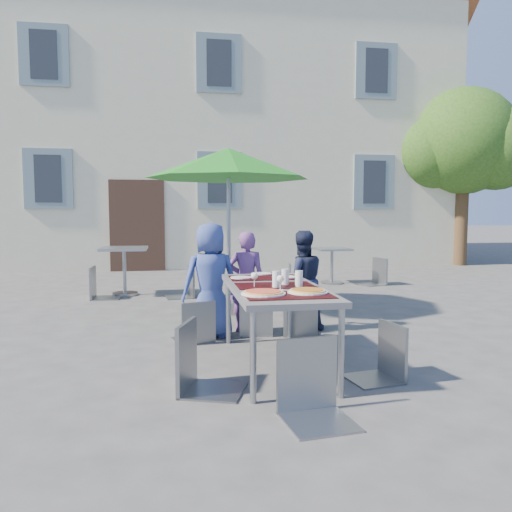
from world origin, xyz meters
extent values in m
plane|color=#404042|center=(0.00, 0.00, 0.00)|extent=(90.00, 90.00, 0.00)
cube|color=beige|center=(0.00, 11.50, 3.50)|extent=(13.00, 8.00, 7.00)
cube|color=brown|center=(0.00, 11.50, 7.00)|extent=(13.60, 8.20, 8.20)
cube|color=#39251B|center=(-2.00, 7.47, 1.10)|extent=(1.30, 0.06, 2.20)
cube|color=slate|center=(-4.00, 7.47, 2.20)|extent=(1.10, 0.06, 1.40)
cube|color=#262B33|center=(-4.00, 7.45, 2.20)|extent=(0.60, 0.04, 1.10)
cube|color=slate|center=(-4.00, 7.47, 5.00)|extent=(1.10, 0.06, 1.40)
cube|color=#262B33|center=(-4.00, 7.45, 5.00)|extent=(0.60, 0.04, 1.10)
cube|color=slate|center=(0.00, 7.47, 2.20)|extent=(1.10, 0.06, 1.40)
cube|color=#262B33|center=(0.00, 7.45, 2.20)|extent=(0.60, 0.04, 1.10)
cube|color=slate|center=(0.00, 7.47, 5.00)|extent=(1.10, 0.06, 1.40)
cube|color=#262B33|center=(0.00, 7.45, 5.00)|extent=(0.60, 0.04, 1.10)
cube|color=slate|center=(4.00, 7.47, 2.20)|extent=(1.10, 0.06, 1.40)
cube|color=#262B33|center=(4.00, 7.45, 2.20)|extent=(0.60, 0.04, 1.10)
cube|color=slate|center=(4.00, 7.47, 5.00)|extent=(1.10, 0.06, 1.40)
cube|color=#262B33|center=(4.00, 7.45, 5.00)|extent=(0.60, 0.04, 1.10)
cylinder|color=#4A351F|center=(6.50, 7.50, 1.40)|extent=(0.36, 0.36, 2.80)
sphere|color=#214813|center=(6.50, 7.50, 3.30)|extent=(2.80, 2.80, 2.80)
sphere|color=#214813|center=(5.70, 7.80, 3.00)|extent=(2.00, 2.00, 2.00)
sphere|color=#214813|center=(7.20, 7.10, 3.10)|extent=(2.20, 2.20, 2.20)
sphere|color=#214813|center=(6.70, 8.10, 3.80)|extent=(1.80, 1.80, 1.80)
cube|color=#454449|center=(-0.22, -0.44, 0.72)|extent=(0.80, 1.85, 0.05)
cylinder|color=gray|center=(-0.56, -1.31, 0.35)|extent=(0.05, 0.05, 0.70)
cylinder|color=gray|center=(0.12, -1.31, 0.35)|extent=(0.05, 0.05, 0.70)
cylinder|color=gray|center=(-0.56, 0.42, 0.35)|extent=(0.05, 0.05, 0.70)
cylinder|color=gray|center=(0.12, 0.42, 0.35)|extent=(0.05, 0.05, 0.70)
cube|color=black|center=(-0.22, -0.99, 0.75)|extent=(0.70, 0.42, 0.01)
cube|color=black|center=(-0.22, -0.44, 0.75)|extent=(0.70, 0.42, 0.01)
cube|color=black|center=(-0.22, 0.11, 0.75)|extent=(0.70, 0.42, 0.01)
cylinder|color=white|center=(-0.41, -0.93, 0.76)|extent=(0.36, 0.36, 0.01)
cylinder|color=tan|center=(-0.41, -0.93, 0.77)|extent=(0.32, 0.32, 0.01)
cylinder|color=#AE2910|center=(-0.41, -0.93, 0.78)|extent=(0.28, 0.28, 0.01)
cylinder|color=white|center=(-0.04, -0.90, 0.76)|extent=(0.34, 0.34, 0.01)
cylinder|color=tan|center=(-0.04, -0.90, 0.77)|extent=(0.30, 0.30, 0.01)
cylinder|color=#8B3109|center=(-0.04, -0.90, 0.78)|extent=(0.26, 0.26, 0.01)
cylinder|color=silver|center=(-0.23, -0.56, 0.82)|extent=(0.07, 0.07, 0.15)
cylinder|color=silver|center=(-0.12, -0.42, 0.82)|extent=(0.07, 0.07, 0.15)
cylinder|color=silver|center=(-0.02, -0.56, 0.82)|extent=(0.07, 0.07, 0.15)
cylinder|color=silver|center=(-0.42, -0.50, 0.75)|extent=(0.06, 0.06, 0.00)
cylinder|color=silver|center=(-0.42, -0.50, 0.79)|extent=(0.01, 0.01, 0.08)
sphere|color=silver|center=(-0.42, -0.50, 0.85)|extent=(0.06, 0.06, 0.06)
cylinder|color=silver|center=(-0.22, -0.71, 0.75)|extent=(0.06, 0.06, 0.00)
cylinder|color=silver|center=(-0.22, -0.71, 0.79)|extent=(0.01, 0.01, 0.08)
sphere|color=silver|center=(-0.22, -0.71, 0.85)|extent=(0.06, 0.06, 0.06)
cylinder|color=white|center=(-0.45, 0.11, 0.76)|extent=(0.22, 0.22, 0.01)
cube|color=#96999D|center=(-0.31, 0.11, 0.76)|extent=(0.02, 0.18, 0.00)
cylinder|color=white|center=(0.00, 0.08, 0.76)|extent=(0.22, 0.22, 0.01)
cube|color=#96999D|center=(0.14, 0.08, 0.76)|extent=(0.02, 0.18, 0.00)
cylinder|color=white|center=(-0.20, 0.39, 0.76)|extent=(0.22, 0.22, 0.01)
cube|color=#96999D|center=(-0.06, 0.39, 0.76)|extent=(0.02, 0.18, 0.00)
imported|color=#33458D|center=(-0.72, 0.73, 0.65)|extent=(0.71, 0.53, 1.31)
imported|color=#683D7E|center=(-0.28, 0.93, 0.60)|extent=(0.50, 0.39, 1.20)
imported|color=#1B213C|center=(0.39, 0.92, 0.60)|extent=(0.59, 0.35, 1.20)
cube|color=gray|center=(-0.93, 0.62, 0.41)|extent=(0.49, 0.49, 0.03)
cube|color=gray|center=(-0.87, 0.44, 0.64)|extent=(0.38, 0.15, 0.46)
cylinder|color=gray|center=(-0.83, 0.83, 0.20)|extent=(0.02, 0.02, 0.41)
cylinder|color=gray|center=(-1.14, 0.72, 0.20)|extent=(0.02, 0.02, 0.41)
cylinder|color=gray|center=(-0.72, 0.51, 0.20)|extent=(0.02, 0.02, 0.41)
cylinder|color=gray|center=(-1.04, 0.41, 0.20)|extent=(0.02, 0.02, 0.41)
cube|color=gray|center=(-0.18, 0.83, 0.41)|extent=(0.44, 0.44, 0.03)
cube|color=gray|center=(-0.21, 0.65, 0.63)|extent=(0.38, 0.09, 0.45)
cylinder|color=gray|center=(0.00, 0.96, 0.20)|extent=(0.02, 0.02, 0.40)
cylinder|color=gray|center=(-0.32, 1.01, 0.20)|extent=(0.02, 0.02, 0.40)
cylinder|color=gray|center=(-0.05, 0.64, 0.20)|extent=(0.02, 0.02, 0.40)
cylinder|color=gray|center=(-0.37, 0.69, 0.20)|extent=(0.02, 0.02, 0.40)
cube|color=gray|center=(0.34, 0.68, 0.42)|extent=(0.50, 0.50, 0.03)
cube|color=gray|center=(0.27, 0.51, 0.65)|extent=(0.37, 0.17, 0.46)
cylinder|color=gray|center=(0.56, 0.77, 0.20)|extent=(0.02, 0.02, 0.41)
cylinder|color=gray|center=(0.25, 0.89, 0.20)|extent=(0.02, 0.02, 0.41)
cylinder|color=gray|center=(0.43, 0.46, 0.20)|extent=(0.02, 0.02, 0.41)
cylinder|color=gray|center=(0.12, 0.58, 0.20)|extent=(0.02, 0.02, 0.41)
cube|color=gray|center=(-0.83, -1.02, 0.50)|extent=(0.59, 0.59, 0.03)
cube|color=gray|center=(-1.04, -0.95, 0.77)|extent=(0.18, 0.45, 0.55)
cylinder|color=gray|center=(-0.70, -1.27, 0.24)|extent=(0.02, 0.02, 0.49)
cylinder|color=gray|center=(-0.57, -0.89, 0.24)|extent=(0.02, 0.02, 0.49)
cylinder|color=gray|center=(-1.08, -1.14, 0.24)|extent=(0.02, 0.02, 0.49)
cylinder|color=gray|center=(-0.95, -0.76, 0.24)|extent=(0.02, 0.02, 0.49)
cube|color=gray|center=(0.52, -0.97, 0.43)|extent=(0.46, 0.46, 0.03)
cube|color=gray|center=(0.71, -0.93, 0.67)|extent=(0.10, 0.40, 0.48)
cylinder|color=gray|center=(0.33, -0.83, 0.21)|extent=(0.02, 0.02, 0.42)
cylinder|color=gray|center=(0.38, -1.16, 0.21)|extent=(0.02, 0.02, 0.42)
cylinder|color=gray|center=(0.66, -0.77, 0.21)|extent=(0.02, 0.02, 0.42)
cylinder|color=gray|center=(0.72, -1.11, 0.21)|extent=(0.02, 0.02, 0.42)
cube|color=gray|center=(-0.17, -1.73, 0.48)|extent=(0.50, 0.50, 0.03)
cube|color=gray|center=(-0.20, -1.51, 0.75)|extent=(0.45, 0.09, 0.54)
cylinder|color=gray|center=(-0.34, -1.94, 0.24)|extent=(0.02, 0.02, 0.47)
cylinder|color=gray|center=(0.04, -1.89, 0.24)|extent=(0.02, 0.02, 0.47)
cylinder|color=gray|center=(-0.39, -1.56, 0.24)|extent=(0.02, 0.02, 0.47)
cylinder|color=gray|center=(-0.01, -1.51, 0.24)|extent=(0.02, 0.02, 0.47)
cylinder|color=#96999D|center=(-0.36, 2.12, 0.05)|extent=(0.50, 0.50, 0.09)
cylinder|color=gray|center=(-0.36, 2.12, 1.07)|extent=(0.06, 0.06, 2.15)
cone|color=#1B7A1E|center=(-0.36, 2.12, 2.10)|extent=(2.29, 2.29, 0.42)
cylinder|color=#96999D|center=(-1.97, 3.87, 0.02)|extent=(0.44, 0.44, 0.04)
cylinder|color=gray|center=(-1.97, 3.87, 0.39)|extent=(0.06, 0.06, 0.77)
cube|color=gray|center=(-1.97, 3.87, 0.80)|extent=(0.77, 0.77, 0.04)
cube|color=gray|center=(-2.24, 3.57, 0.48)|extent=(0.46, 0.46, 0.03)
cube|color=gray|center=(-2.45, 3.58, 0.74)|extent=(0.05, 0.45, 0.53)
cylinder|color=gray|center=(-2.06, 3.38, 0.23)|extent=(0.02, 0.02, 0.47)
cylinder|color=gray|center=(-2.05, 3.76, 0.23)|extent=(0.02, 0.02, 0.47)
cylinder|color=gray|center=(-2.44, 3.39, 0.23)|extent=(0.02, 0.02, 0.47)
cylinder|color=gray|center=(-2.43, 3.77, 0.23)|extent=(0.02, 0.02, 0.47)
cube|color=gray|center=(-1.06, 3.47, 0.47)|extent=(0.51, 0.51, 0.03)
cube|color=gray|center=(-0.85, 3.51, 0.73)|extent=(0.10, 0.44, 0.52)
cylinder|color=gray|center=(-1.27, 3.63, 0.23)|extent=(0.02, 0.02, 0.46)
cylinder|color=gray|center=(-1.21, 3.26, 0.23)|extent=(0.02, 0.02, 0.46)
cylinder|color=gray|center=(-0.90, 3.69, 0.23)|extent=(0.02, 0.02, 0.46)
cylinder|color=gray|center=(-0.84, 3.32, 0.23)|extent=(0.02, 0.02, 0.46)
cylinder|color=#96999D|center=(1.98, 4.64, 0.02)|extent=(0.44, 0.44, 0.04)
cylinder|color=gray|center=(1.98, 4.64, 0.33)|extent=(0.06, 0.06, 0.66)
cube|color=gray|center=(1.98, 4.64, 0.69)|extent=(0.66, 0.66, 0.04)
cube|color=gray|center=(1.26, 4.50, 0.40)|extent=(0.42, 0.42, 0.03)
cube|color=gray|center=(1.08, 4.52, 0.62)|extent=(0.08, 0.37, 0.44)
cylinder|color=gray|center=(1.39, 4.31, 0.19)|extent=(0.02, 0.02, 0.39)
cylinder|color=gray|center=(1.44, 4.63, 0.19)|extent=(0.02, 0.02, 0.39)
cylinder|color=gray|center=(1.08, 4.36, 0.19)|extent=(0.02, 0.02, 0.39)
cylinder|color=gray|center=(1.12, 4.68, 0.19)|extent=(0.02, 0.02, 0.39)
cube|color=gray|center=(2.68, 4.33, 0.47)|extent=(0.54, 0.54, 0.03)
cube|color=gray|center=(2.88, 4.38, 0.73)|extent=(0.15, 0.43, 0.52)
cylinder|color=gray|center=(2.45, 4.46, 0.23)|extent=(0.02, 0.02, 0.46)
cylinder|color=gray|center=(2.55, 4.10, 0.23)|extent=(0.02, 0.02, 0.46)
cylinder|color=gray|center=(2.81, 4.56, 0.23)|extent=(0.02, 0.02, 0.46)
cylinder|color=gray|center=(2.91, 4.20, 0.23)|extent=(0.02, 0.02, 0.46)
camera|label=1|loc=(-1.12, -4.87, 1.42)|focal=35.00mm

